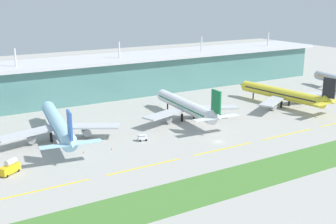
{
  "coord_description": "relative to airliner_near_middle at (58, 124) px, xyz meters",
  "views": [
    {
      "loc": [
        -99.98,
        -127.71,
        56.67
      ],
      "look_at": [
        -7.11,
        26.9,
        7.0
      ],
      "focal_mm": 45.92,
      "sensor_mm": 36.0,
      "label": 1
    }
  ],
  "objects": [
    {
      "name": "airliner_far_middle",
      "position": [
        116.55,
        -7.73,
        -0.01
      ],
      "size": [
        48.48,
        60.71,
        18.9
      ],
      "color": "yellow",
      "rests_on": "ground"
    },
    {
      "name": "ground_plane",
      "position": [
        53.33,
        -35.17,
        -6.45
      ],
      "size": [
        600.0,
        600.0,
        0.0
      ],
      "primitive_type": "plane",
      "color": "#A8A59E"
    },
    {
      "name": "grass_verge",
      "position": [
        53.33,
        -67.05,
        -6.4
      ],
      "size": [
        300.0,
        18.0,
        0.1
      ],
      "primitive_type": "cube",
      "color": "#477A33",
      "rests_on": "ground"
    },
    {
      "name": "taxiway_stripe_west",
      "position": [
        -17.67,
        -42.5,
        -6.43
      ],
      "size": [
        28.0,
        0.7,
        0.04
      ],
      "primitive_type": "cube",
      "color": "yellow",
      "rests_on": "ground"
    },
    {
      "name": "safety_cone_left_wingtip",
      "position": [
        3.15,
        -19.42,
        -6.1
      ],
      "size": [
        0.56,
        0.56,
        0.7
      ],
      "primitive_type": "cone",
      "color": "orange",
      "rests_on": "ground"
    },
    {
      "name": "taxiway_stripe_mid_west",
      "position": [
        16.33,
        -42.5,
        -6.43
      ],
      "size": [
        28.0,
        0.7,
        0.04
      ],
      "primitive_type": "cube",
      "color": "yellow",
      "rests_on": "ground"
    },
    {
      "name": "airliner_near_middle",
      "position": [
        0.0,
        0.0,
        0.0
      ],
      "size": [
        48.3,
        65.09,
        18.9
      ],
      "color": "#9ED1EA",
      "rests_on": "ground"
    },
    {
      "name": "terminal_building",
      "position": [
        53.33,
        62.0,
        4.8
      ],
      "size": [
        288.0,
        34.0,
        31.1
      ],
      "color": "slate",
      "rests_on": "ground"
    },
    {
      "name": "taxiway_stripe_centre",
      "position": [
        50.33,
        -42.5,
        -6.43
      ],
      "size": [
        28.0,
        0.7,
        0.04
      ],
      "primitive_type": "cube",
      "color": "yellow",
      "rests_on": "ground"
    },
    {
      "name": "baggage_cart",
      "position": [
        28.27,
        -18.45,
        -5.19
      ],
      "size": [
        3.93,
        2.74,
        2.48
      ],
      "color": "silver",
      "rests_on": "ground"
    },
    {
      "name": "safety_cone_nose_front",
      "position": [
        13.53,
        -21.47,
        -6.1
      ],
      "size": [
        0.56,
        0.56,
        0.7
      ],
      "primitive_type": "cone",
      "color": "orange",
      "rests_on": "ground"
    },
    {
      "name": "taxiway_stripe_mid_east",
      "position": [
        84.33,
        -42.5,
        -6.43
      ],
      "size": [
        28.0,
        0.7,
        0.04
      ],
      "primitive_type": "cube",
      "color": "yellow",
      "rests_on": "ground"
    },
    {
      "name": "fuel_truck",
      "position": [
        -23.93,
        -25.13,
        -4.19
      ],
      "size": [
        7.39,
        6.25,
        4.95
      ],
      "color": "gold",
      "rests_on": "ground"
    },
    {
      "name": "airliner_center",
      "position": [
        59.77,
        -2.48,
        -0.01
      ],
      "size": [
        48.66,
        58.92,
        18.9
      ],
      "color": "silver",
      "rests_on": "ground"
    }
  ]
}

